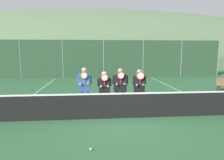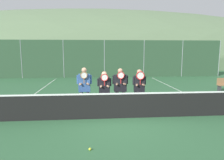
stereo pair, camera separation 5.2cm
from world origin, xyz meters
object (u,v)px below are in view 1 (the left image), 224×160
(player_center_left, at_px, (104,88))
(car_far_left, at_px, (38,66))
(car_right_of_center, at_px, (174,66))
(player_center_right, at_px, (120,86))
(player_leftmost, at_px, (84,87))
(car_left_of_center, at_px, (86,66))
(tennis_ball_on_court, at_px, (91,149))
(car_center, at_px, (131,66))
(player_rightmost, at_px, (139,87))

(player_center_left, xyz_separation_m, car_far_left, (-6.16, 13.26, -0.06))
(car_right_of_center, bearing_deg, player_center_right, -120.17)
(player_leftmost, relative_size, car_left_of_center, 0.42)
(player_leftmost, height_order, player_center_left, player_leftmost)
(player_center_left, bearing_deg, tennis_ball_on_court, -99.36)
(player_leftmost, bearing_deg, car_left_of_center, 92.04)
(player_center_right, height_order, car_left_of_center, player_center_right)
(car_center, relative_size, car_right_of_center, 0.99)
(player_leftmost, height_order, player_rightmost, player_leftmost)
(player_center_left, relative_size, car_far_left, 0.37)
(player_leftmost, xyz_separation_m, car_far_left, (-5.37, 13.26, -0.14))
(player_rightmost, bearing_deg, tennis_ball_on_court, -122.36)
(car_left_of_center, distance_m, car_right_of_center, 9.46)
(player_leftmost, xyz_separation_m, player_center_right, (1.44, 0.02, -0.01))
(car_left_of_center, height_order, tennis_ball_on_court, car_left_of_center)
(player_leftmost, relative_size, player_rightmost, 1.05)
(car_center, bearing_deg, player_rightmost, -99.15)
(player_rightmost, height_order, car_center, player_rightmost)
(player_rightmost, xyz_separation_m, car_left_of_center, (-2.66, 13.07, -0.15))
(car_far_left, relative_size, car_center, 1.07)
(car_left_of_center, xyz_separation_m, tennis_ball_on_court, (0.74, -16.08, -0.86))
(player_leftmost, bearing_deg, car_right_of_center, 55.37)
(player_center_right, height_order, car_right_of_center, player_center_right)
(player_rightmost, bearing_deg, car_center, 80.85)
(car_far_left, relative_size, car_right_of_center, 1.05)
(player_leftmost, bearing_deg, tennis_ball_on_court, -84.81)
(player_leftmost, distance_m, player_rightmost, 2.20)
(player_center_left, bearing_deg, player_rightmost, -3.07)
(player_center_right, relative_size, car_far_left, 0.40)
(car_center, height_order, tennis_ball_on_court, car_center)
(car_left_of_center, bearing_deg, car_far_left, 176.86)
(player_rightmost, height_order, car_far_left, car_far_left)
(car_center, bearing_deg, car_far_left, 178.48)
(player_center_right, height_order, player_rightmost, player_center_right)
(player_leftmost, relative_size, car_right_of_center, 0.43)
(player_rightmost, xyz_separation_m, tennis_ball_on_court, (-1.91, -3.02, -1.01))
(car_center, distance_m, tennis_ball_on_court, 16.61)
(car_left_of_center, distance_m, tennis_ball_on_court, 16.12)
(car_right_of_center, bearing_deg, car_left_of_center, -179.75)
(player_center_right, height_order, car_center, player_center_right)
(player_center_left, relative_size, tennis_ball_on_court, 24.75)
(car_far_left, height_order, car_left_of_center, car_far_left)
(player_center_right, distance_m, car_right_of_center, 15.05)
(player_leftmost, distance_m, car_right_of_center, 15.84)
(player_rightmost, relative_size, tennis_ball_on_court, 25.90)
(player_center_right, relative_size, player_rightmost, 1.02)
(player_rightmost, relative_size, car_far_left, 0.39)
(player_leftmost, height_order, car_right_of_center, player_leftmost)
(player_center_left, distance_m, car_center, 13.47)
(player_rightmost, relative_size, car_right_of_center, 0.41)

